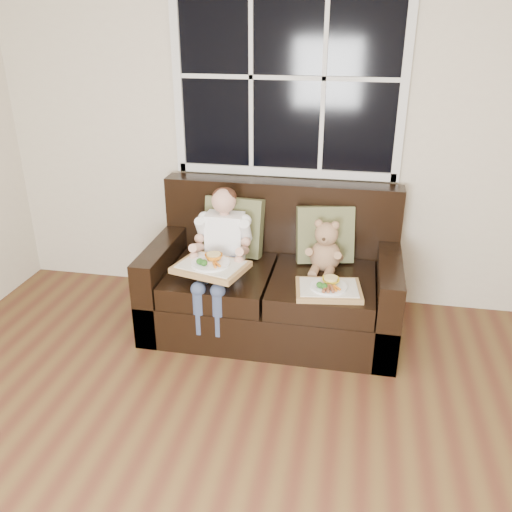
% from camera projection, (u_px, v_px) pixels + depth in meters
% --- Properties ---
extents(room_walls, '(4.52, 5.02, 2.71)m').
position_uv_depth(room_walls, '(198.00, 196.00, 1.46)').
color(room_walls, beige).
rests_on(room_walls, ground).
extents(window_back, '(1.62, 0.04, 1.37)m').
position_uv_depth(window_back, '(287.00, 78.00, 3.68)').
color(window_back, black).
rests_on(window_back, room_walls).
extents(loveseat, '(1.70, 0.92, 0.96)m').
position_uv_depth(loveseat, '(274.00, 283.00, 3.81)').
color(loveseat, black).
rests_on(loveseat, ground).
extents(pillow_left, '(0.43, 0.23, 0.43)m').
position_uv_depth(pillow_left, '(234.00, 227.00, 3.86)').
color(pillow_left, '#646840').
rests_on(pillow_left, loveseat).
extents(pillow_right, '(0.42, 0.26, 0.40)m').
position_uv_depth(pillow_right, '(325.00, 234.00, 3.76)').
color(pillow_right, '#646840').
rests_on(pillow_right, loveseat).
extents(child, '(0.37, 0.59, 0.84)m').
position_uv_depth(child, '(222.00, 243.00, 3.63)').
color(child, white).
rests_on(child, loveseat).
extents(teddy_bear, '(0.23, 0.28, 0.37)m').
position_uv_depth(teddy_bear, '(326.00, 250.00, 3.64)').
color(teddy_bear, '#A57A57').
rests_on(teddy_bear, loveseat).
extents(tray_left, '(0.50, 0.43, 0.10)m').
position_uv_depth(tray_left, '(211.00, 265.00, 3.46)').
color(tray_left, '#A37849').
rests_on(tray_left, child).
extents(tray_right, '(0.44, 0.36, 0.09)m').
position_uv_depth(tray_right, '(328.00, 289.00, 3.38)').
color(tray_right, '#A37849').
rests_on(tray_right, loveseat).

